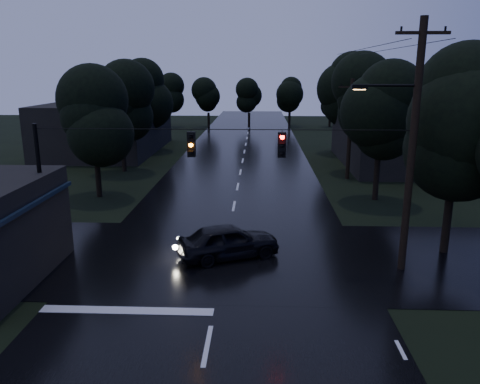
{
  "coord_description": "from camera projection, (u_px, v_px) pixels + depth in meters",
  "views": [
    {
      "loc": [
        1.5,
        -7.41,
        8.03
      ],
      "look_at": [
        0.6,
        14.47,
        2.36
      ],
      "focal_mm": 35.0,
      "sensor_mm": 36.0,
      "label": 1
    }
  ],
  "objects": [
    {
      "name": "tree_right_a",
      "position": [
        381.0,
        112.0,
        28.75
      ],
      "size": [
        4.2,
        4.2,
        8.85
      ],
      "color": "black",
      "rests_on": "ground"
    },
    {
      "name": "tree_corner_near",
      "position": [
        459.0,
        120.0,
        19.91
      ],
      "size": [
        4.48,
        4.48,
        9.44
      ],
      "color": "black",
      "rests_on": "ground"
    },
    {
      "name": "building_far_left",
      "position": [
        108.0,
        127.0,
        47.85
      ],
      "size": [
        10.0,
        16.0,
        5.0
      ],
      "primitive_type": "cube",
      "color": "black",
      "rests_on": "ground"
    },
    {
      "name": "building_far_right",
      "position": [
        401.0,
        140.0,
        41.01
      ],
      "size": [
        10.0,
        14.0,
        4.4
      ],
      "primitive_type": "cube",
      "color": "black",
      "rests_on": "ground"
    },
    {
      "name": "tree_left_c",
      "position": [
        143.0,
        92.0,
        46.83
      ],
      "size": [
        4.48,
        4.48,
        9.44
      ],
      "color": "black",
      "rests_on": "ground"
    },
    {
      "name": "cross_street",
      "position": [
        224.0,
        257.0,
        20.84
      ],
      "size": [
        60.0,
        9.0,
        0.02
      ],
      "primitive_type": "cube",
      "color": "black",
      "rests_on": "ground"
    },
    {
      "name": "main_road",
      "position": [
        240.0,
        172.0,
        38.25
      ],
      "size": [
        12.0,
        120.0,
        0.02
      ],
      "primitive_type": "cube",
      "color": "black",
      "rests_on": "ground"
    },
    {
      "name": "utility_pole_far",
      "position": [
        350.0,
        128.0,
        35.02
      ],
      "size": [
        2.0,
        0.3,
        7.5
      ],
      "color": "black",
      "rests_on": "ground"
    },
    {
      "name": "tree_right_c",
      "position": [
        348.0,
        89.0,
        45.92
      ],
      "size": [
        4.76,
        4.76,
        10.03
      ],
      "color": "black",
      "rests_on": "ground"
    },
    {
      "name": "anchor_pole_left",
      "position": [
        42.0,
        196.0,
        19.42
      ],
      "size": [
        0.18,
        0.18,
        6.0
      ],
      "primitive_type": "cylinder",
      "color": "black",
      "rests_on": "ground"
    },
    {
      "name": "tree_left_a",
      "position": [
        93.0,
        117.0,
        29.56
      ],
      "size": [
        3.92,
        3.92,
        8.26
      ],
      "color": "black",
      "rests_on": "ground"
    },
    {
      "name": "tree_left_b",
      "position": [
        120.0,
        102.0,
        37.23
      ],
      "size": [
        4.2,
        4.2,
        8.85
      ],
      "color": "black",
      "rests_on": "ground"
    },
    {
      "name": "span_signals",
      "position": [
        235.0,
        144.0,
        18.53
      ],
      "size": [
        15.0,
        0.37,
        1.12
      ],
      "color": "black",
      "rests_on": "ground"
    },
    {
      "name": "car",
      "position": [
        228.0,
        241.0,
        20.61
      ],
      "size": [
        4.83,
        3.43,
        1.53
      ],
      "primitive_type": "imported",
      "rotation": [
        0.0,
        0.0,
        1.98
      ],
      "color": "black",
      "rests_on": "ground"
    },
    {
      "name": "utility_pole_main",
      "position": [
        410.0,
        144.0,
        18.26
      ],
      "size": [
        3.5,
        0.3,
        10.0
      ],
      "color": "black",
      "rests_on": "ground"
    },
    {
      "name": "tree_right_b",
      "position": [
        364.0,
        98.0,
        36.37
      ],
      "size": [
        4.48,
        4.48,
        9.44
      ],
      "color": "black",
      "rests_on": "ground"
    }
  ]
}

